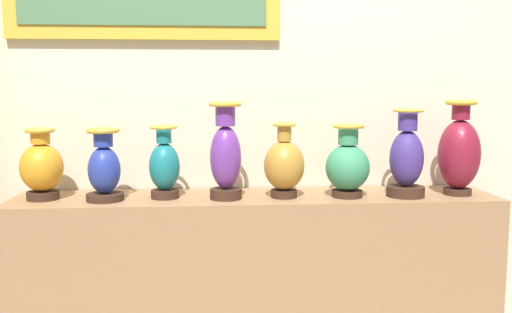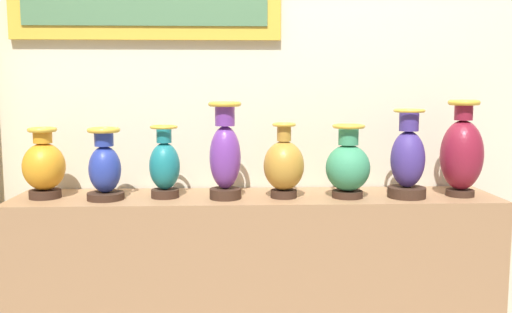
{
  "view_description": "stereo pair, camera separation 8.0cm",
  "coord_description": "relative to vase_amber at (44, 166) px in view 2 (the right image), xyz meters",
  "views": [
    {
      "loc": [
        -0.18,
        -2.33,
        1.38
      ],
      "look_at": [
        0.0,
        0.0,
        1.1
      ],
      "focal_mm": 38.95,
      "sensor_mm": 36.0,
      "label": 1
    },
    {
      "loc": [
        -0.1,
        -2.34,
        1.38
      ],
      "look_at": [
        0.0,
        0.0,
        1.1
      ],
      "focal_mm": 38.95,
      "sensor_mm": 36.0,
      "label": 2
    }
  ],
  "objects": [
    {
      "name": "display_shelf",
      "position": [
        0.89,
        0.01,
        -0.6
      ],
      "size": [
        2.06,
        0.39,
        0.93
      ],
      "primitive_type": "cube",
      "color": "#99704C",
      "rests_on": "ground_plane"
    },
    {
      "name": "back_wall",
      "position": [
        0.87,
        0.27,
        0.29
      ],
      "size": [
        3.33,
        0.14,
        2.66
      ],
      "color": "beige",
      "rests_on": "ground_plane"
    },
    {
      "name": "vase_amber",
      "position": [
        0.0,
        0.0,
        0.0
      ],
      "size": [
        0.17,
        0.17,
        0.3
      ],
      "color": "#382319",
      "rests_on": "display_shelf"
    },
    {
      "name": "vase_cobalt",
      "position": [
        0.26,
        -0.04,
        -0.0
      ],
      "size": [
        0.15,
        0.15,
        0.3
      ],
      "color": "#382319",
      "rests_on": "display_shelf"
    },
    {
      "name": "vase_teal",
      "position": [
        0.5,
        -0.01,
        -0.0
      ],
      "size": [
        0.13,
        0.13,
        0.3
      ],
      "color": "#382319",
      "rests_on": "display_shelf"
    },
    {
      "name": "vase_violet",
      "position": [
        0.76,
        -0.04,
        0.05
      ],
      "size": [
        0.14,
        0.14,
        0.4
      ],
      "color": "#382319",
      "rests_on": "display_shelf"
    },
    {
      "name": "vase_ochre",
      "position": [
        1.0,
        -0.03,
        0.0
      ],
      "size": [
        0.17,
        0.17,
        0.32
      ],
      "color": "#382319",
      "rests_on": "display_shelf"
    },
    {
      "name": "vase_jade",
      "position": [
        1.27,
        -0.04,
        0.0
      ],
      "size": [
        0.19,
        0.19,
        0.31
      ],
      "color": "#382319",
      "rests_on": "display_shelf"
    },
    {
      "name": "vase_indigo",
      "position": [
        1.52,
        -0.05,
        0.02
      ],
      "size": [
        0.16,
        0.16,
        0.37
      ],
      "color": "#382319",
      "rests_on": "display_shelf"
    },
    {
      "name": "vase_burgundy",
      "position": [
        1.76,
        -0.03,
        0.05
      ],
      "size": [
        0.18,
        0.18,
        0.41
      ],
      "color": "#382319",
      "rests_on": "display_shelf"
    }
  ]
}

